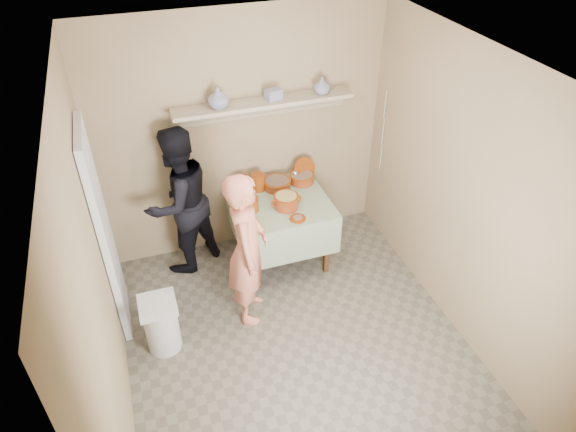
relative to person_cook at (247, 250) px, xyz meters
name	(u,v)px	position (x,y,z in m)	size (l,w,h in m)	color
ground	(299,348)	(0.29, -0.60, -0.78)	(3.50, 3.50, 0.00)	#666050
tile_panel	(105,234)	(-1.17, 0.35, 0.22)	(0.06, 0.70, 2.00)	silver
plate_stack_a	(243,184)	(0.22, 0.97, 0.07)	(0.13, 0.13, 0.18)	#722B06
plate_stack_b	(258,182)	(0.38, 0.95, 0.07)	(0.15, 0.15, 0.18)	#722B06
bowl_stack	(251,204)	(0.20, 0.60, 0.05)	(0.15, 0.15, 0.15)	#722B06
empty_bowl	(248,199)	(0.22, 0.77, 0.00)	(0.16, 0.16, 0.05)	#722B06
propped_lid	(305,169)	(0.92, 1.00, 0.10)	(0.26, 0.26, 0.02)	#722B06
vase_right	(322,85)	(1.08, 1.00, 1.02)	(0.17, 0.17, 0.17)	navy
vase_left	(218,98)	(0.04, 1.00, 1.04)	(0.20, 0.20, 0.21)	navy
ceramic_box	(273,95)	(0.58, 1.02, 0.99)	(0.15, 0.11, 0.11)	navy
person_cook	(247,250)	(0.00, 0.00, 0.00)	(0.57, 0.38, 1.57)	#D9795D
person_helper	(179,202)	(-0.46, 0.92, 0.03)	(0.79, 0.61, 1.62)	black
room_shell	(302,205)	(0.29, -0.60, 0.83)	(3.04, 3.54, 2.62)	#9D8660
serving_table	(281,210)	(0.54, 0.68, -0.14)	(0.97, 0.97, 0.76)	#4C2D16
cazuela_meat_a	(277,183)	(0.58, 0.91, 0.04)	(0.30, 0.30, 0.10)	maroon
cazuela_meat_b	(302,177)	(0.86, 0.94, 0.04)	(0.28, 0.28, 0.10)	maroon
ladle	(296,173)	(0.80, 0.96, 0.09)	(0.08, 0.26, 0.19)	silver
cazuela_rice	(286,201)	(0.55, 0.54, 0.06)	(0.33, 0.25, 0.14)	maroon
front_plate	(298,218)	(0.59, 0.31, -0.01)	(0.16, 0.16, 0.03)	#722B06
wall_shelf	(263,104)	(0.49, 1.05, 0.89)	(1.80, 0.25, 0.21)	tan
trash_bin	(161,325)	(-0.86, -0.17, -0.50)	(0.32, 0.32, 0.56)	silver
electrical_cord	(383,131)	(1.76, 0.88, 0.47)	(0.01, 0.05, 0.90)	silver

